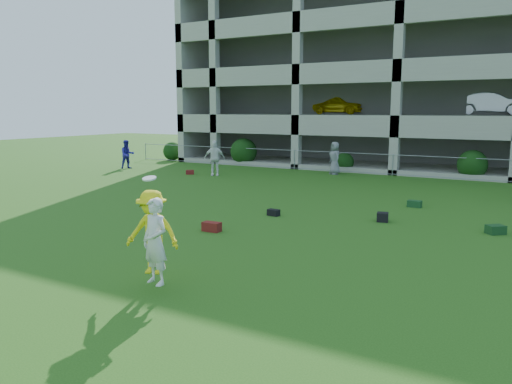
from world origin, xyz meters
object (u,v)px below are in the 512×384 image
Objects in this scene: bystander_a at (127,154)px; parking_garage at (429,74)px; bystander_c at (335,158)px; frisbee_contest at (153,234)px; crate_d at (383,217)px; bystander_b at (214,158)px.

parking_garage is at bearing -16.19° from bystander_a.
parking_garage reaches higher than bystander_a.
frisbee_contest reaches higher than bystander_c.
crate_d is 0.01× the size of parking_garage.
bystander_a is 21.84m from frisbee_contest.
bystander_a is 12.71m from bystander_c.
frisbee_contest is at bearing -102.55° from bystander_a.
bystander_b is 16.84m from parking_garage.
frisbee_contest reaches higher than crate_d.
frisbee_contest is (15.55, -15.33, 0.25)m from bystander_a.
bystander_c is at bearing -106.97° from parking_garage.
bystander_a is at bearing -119.98° from bystander_c.
bystander_a is 0.06× the size of parking_garage.
parking_garage is at bearing 27.46° from bystander_b.
parking_garage is at bearing 90.83° from frisbee_contest.
frisbee_contest is (8.98, -15.25, 0.16)m from bystander_b.
crate_d is at bearing -18.84° from bystander_c.
bystander_b is at bearing 148.81° from crate_d.
bystander_a is 0.84× the size of frisbee_contest.
parking_garage is (-0.42, 28.85, 4.88)m from frisbee_contest.
bystander_a is 5.04× the size of crate_d.
bystander_b is 0.92× the size of frisbee_contest.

